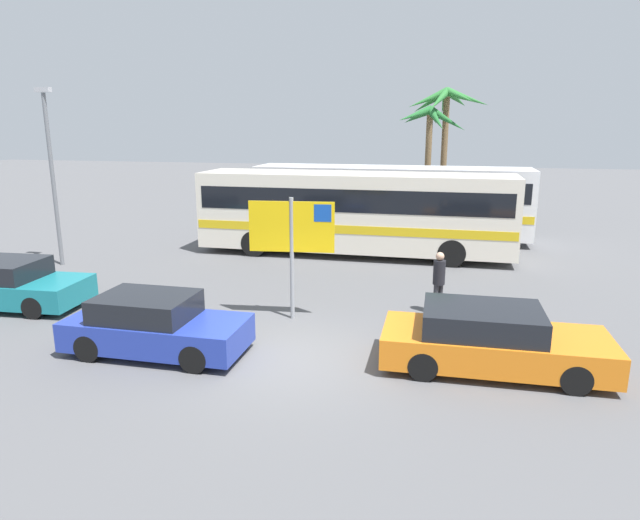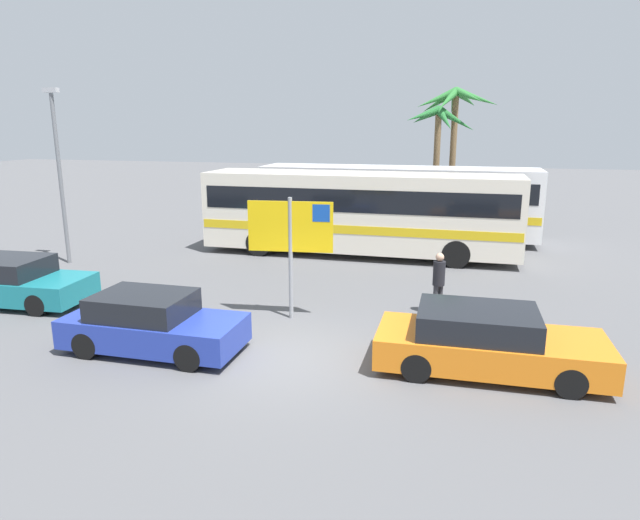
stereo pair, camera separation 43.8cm
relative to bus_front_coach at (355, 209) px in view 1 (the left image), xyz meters
name	(u,v)px [view 1 (the left image)]	position (x,y,z in m)	size (l,w,h in m)	color
ground	(289,359)	(0.30, -10.32, -1.78)	(120.00, 120.00, 0.00)	#565659
bus_front_coach	(355,209)	(0.00, 0.00, 0.00)	(12.04, 2.64, 3.17)	silver
bus_rear_coach	(390,198)	(0.98, 3.62, 0.00)	(12.04, 2.64, 3.17)	white
ferry_sign	(293,232)	(-0.29, -7.73, 0.54)	(2.19, 0.30, 3.20)	gray
car_orange	(491,340)	(4.53, -9.83, -1.15)	(4.61, 1.94, 1.32)	orange
car_blue	(155,326)	(-2.70, -10.62, -1.15)	(3.98, 1.74, 1.32)	#23389E
car_teal	(8,284)	(-8.37, -8.56, -1.15)	(4.27, 2.12, 1.32)	#19757F
pedestrian_crossing_lot	(439,278)	(3.38, -6.50, -0.78)	(0.32, 0.32, 1.70)	#2D2D33
lamp_post_left_side	(52,170)	(-10.13, -4.06, 1.65)	(0.56, 0.20, 6.22)	slate
palm_tree_seaside	(446,111)	(3.16, 8.98, 3.89)	(4.19, 4.08, 6.83)	brown
palm_tree_inland	(429,129)	(2.38, 8.32, 2.98)	(3.51, 3.85, 5.92)	brown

